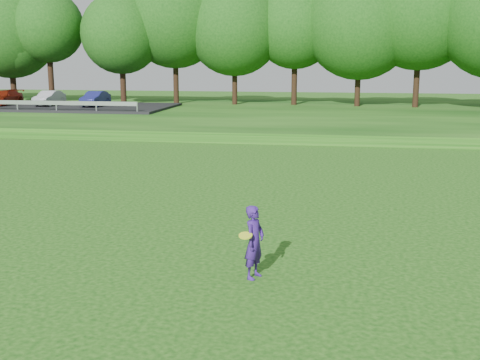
# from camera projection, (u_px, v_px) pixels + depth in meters

# --- Properties ---
(ground) EXTENTS (140.00, 140.00, 0.00)m
(ground) POSITION_uv_depth(u_px,v_px,m) (259.00, 262.00, 13.87)
(ground) COLOR #0D3E0C
(ground) RESTS_ON ground
(berm) EXTENTS (130.00, 30.00, 0.60)m
(berm) POSITION_uv_depth(u_px,v_px,m) (320.00, 114.00, 46.64)
(berm) COLOR #0D3E0C
(berm) RESTS_ON ground
(walking_path) EXTENTS (130.00, 1.60, 0.04)m
(walking_path) POSITION_uv_depth(u_px,v_px,m) (309.00, 143.00, 33.18)
(walking_path) COLOR gray
(walking_path) RESTS_ON ground
(treeline) EXTENTS (104.00, 7.00, 15.00)m
(treeline) POSITION_uv_depth(u_px,v_px,m) (325.00, 14.00, 48.94)
(treeline) COLOR #12420F
(treeline) RESTS_ON berm
(parking_lot) EXTENTS (24.00, 9.00, 1.38)m
(parking_lot) POSITION_uv_depth(u_px,v_px,m) (24.00, 103.00, 49.34)
(parking_lot) COLOR black
(parking_lot) RESTS_ON berm
(woman) EXTENTS (0.57, 0.75, 1.59)m
(woman) POSITION_uv_depth(u_px,v_px,m) (254.00, 242.00, 12.73)
(woman) COLOR #371974
(woman) RESTS_ON ground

